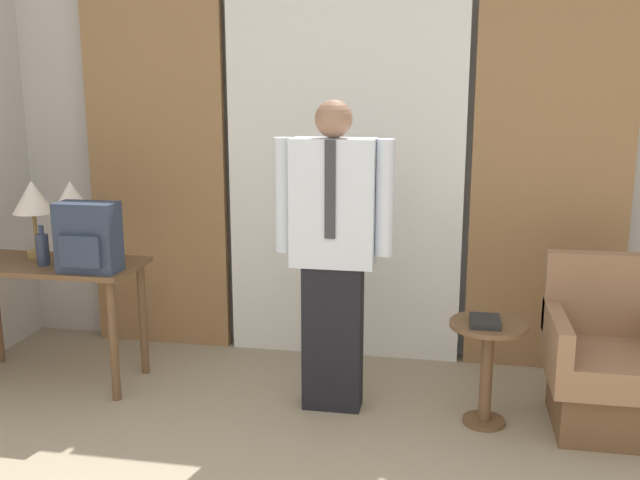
{
  "coord_description": "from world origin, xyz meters",
  "views": [
    {
      "loc": [
        0.67,
        -1.51,
        1.78
      ],
      "look_at": [
        0.02,
        2.02,
        0.99
      ],
      "focal_mm": 40.0,
      "sensor_mm": 36.0,
      "label": 1
    }
  ],
  "objects_px": {
    "bottle_near_edge": "(43,249)",
    "backpack": "(88,238)",
    "person": "(333,247)",
    "side_table": "(487,356)",
    "table_lamp_left": "(33,200)",
    "book": "(485,321)",
    "table_lamp_right": "(71,201)",
    "armchair": "(607,367)",
    "desk": "(47,282)"
  },
  "relations": [
    {
      "from": "table_lamp_right",
      "to": "person",
      "type": "relative_size",
      "value": 0.28
    },
    {
      "from": "table_lamp_left",
      "to": "side_table",
      "type": "height_order",
      "value": "table_lamp_left"
    },
    {
      "from": "desk",
      "to": "table_lamp_right",
      "type": "distance_m",
      "value": 0.51
    },
    {
      "from": "armchair",
      "to": "side_table",
      "type": "distance_m",
      "value": 0.63
    },
    {
      "from": "table_lamp_right",
      "to": "side_table",
      "type": "relative_size",
      "value": 0.83
    },
    {
      "from": "table_lamp_right",
      "to": "armchair",
      "type": "relative_size",
      "value": 0.53
    },
    {
      "from": "table_lamp_right",
      "to": "backpack",
      "type": "xyz_separation_m",
      "value": [
        0.24,
        -0.27,
        -0.16
      ]
    },
    {
      "from": "desk",
      "to": "armchair",
      "type": "height_order",
      "value": "armchair"
    },
    {
      "from": "bottle_near_edge",
      "to": "desk",
      "type": "bearing_deg",
      "value": 112.91
    },
    {
      "from": "table_lamp_right",
      "to": "book",
      "type": "bearing_deg",
      "value": -6.24
    },
    {
      "from": "person",
      "to": "side_table",
      "type": "xyz_separation_m",
      "value": [
        0.83,
        -0.06,
        -0.54
      ]
    },
    {
      "from": "table_lamp_left",
      "to": "bottle_near_edge",
      "type": "xyz_separation_m",
      "value": [
        0.15,
        -0.18,
        -0.26
      ]
    },
    {
      "from": "table_lamp_right",
      "to": "armchair",
      "type": "bearing_deg",
      "value": -2.65
    },
    {
      "from": "desk",
      "to": "backpack",
      "type": "xyz_separation_m",
      "value": [
        0.36,
        -0.15,
        0.32
      ]
    },
    {
      "from": "armchair",
      "to": "side_table",
      "type": "height_order",
      "value": "armchair"
    },
    {
      "from": "person",
      "to": "armchair",
      "type": "relative_size",
      "value": 1.92
    },
    {
      "from": "bottle_near_edge",
      "to": "backpack",
      "type": "bearing_deg",
      "value": -14.44
    },
    {
      "from": "desk",
      "to": "person",
      "type": "xyz_separation_m",
      "value": [
        1.74,
        -0.06,
        0.3
      ]
    },
    {
      "from": "table_lamp_left",
      "to": "book",
      "type": "relative_size",
      "value": 2.26
    },
    {
      "from": "desk",
      "to": "table_lamp_left",
      "type": "relative_size",
      "value": 2.39
    },
    {
      "from": "table_lamp_left",
      "to": "table_lamp_right",
      "type": "xyz_separation_m",
      "value": [
        0.25,
        0.0,
        0.0
      ]
    },
    {
      "from": "side_table",
      "to": "book",
      "type": "bearing_deg",
      "value": -128.47
    },
    {
      "from": "person",
      "to": "side_table",
      "type": "distance_m",
      "value": 0.99
    },
    {
      "from": "bottle_near_edge",
      "to": "backpack",
      "type": "relative_size",
      "value": 0.6
    },
    {
      "from": "table_lamp_right",
      "to": "desk",
      "type": "bearing_deg",
      "value": -136.47
    },
    {
      "from": "table_lamp_left",
      "to": "armchair",
      "type": "bearing_deg",
      "value": -2.45
    },
    {
      "from": "table_lamp_right",
      "to": "backpack",
      "type": "distance_m",
      "value": 0.39
    },
    {
      "from": "table_lamp_right",
      "to": "book",
      "type": "relative_size",
      "value": 2.26
    },
    {
      "from": "table_lamp_left",
      "to": "armchair",
      "type": "distance_m",
      "value": 3.41
    },
    {
      "from": "backpack",
      "to": "armchair",
      "type": "distance_m",
      "value": 2.89
    },
    {
      "from": "backpack",
      "to": "book",
      "type": "relative_size",
      "value": 1.89
    },
    {
      "from": "desk",
      "to": "table_lamp_right",
      "type": "bearing_deg",
      "value": 43.53
    },
    {
      "from": "desk",
      "to": "book",
      "type": "xyz_separation_m",
      "value": [
        2.55,
        -0.15,
        -0.04
      ]
    },
    {
      "from": "bottle_near_edge",
      "to": "armchair",
      "type": "relative_size",
      "value": 0.27
    },
    {
      "from": "person",
      "to": "side_table",
      "type": "relative_size",
      "value": 3.0
    },
    {
      "from": "side_table",
      "to": "person",
      "type": "bearing_deg",
      "value": 175.78
    },
    {
      "from": "table_lamp_right",
      "to": "book",
      "type": "xyz_separation_m",
      "value": [
        2.42,
        -0.27,
        -0.51
      ]
    },
    {
      "from": "table_lamp_left",
      "to": "backpack",
      "type": "height_order",
      "value": "table_lamp_left"
    },
    {
      "from": "table_lamp_left",
      "to": "book",
      "type": "bearing_deg",
      "value": -5.66
    },
    {
      "from": "backpack",
      "to": "side_table",
      "type": "height_order",
      "value": "backpack"
    },
    {
      "from": "bottle_near_edge",
      "to": "book",
      "type": "xyz_separation_m",
      "value": [
        2.52,
        -0.09,
        -0.26
      ]
    },
    {
      "from": "person",
      "to": "armchair",
      "type": "height_order",
      "value": "person"
    },
    {
      "from": "desk",
      "to": "backpack",
      "type": "relative_size",
      "value": 2.86
    },
    {
      "from": "table_lamp_right",
      "to": "side_table",
      "type": "bearing_deg",
      "value": -5.53
    },
    {
      "from": "bottle_near_edge",
      "to": "backpack",
      "type": "distance_m",
      "value": 0.36
    },
    {
      "from": "table_lamp_right",
      "to": "bottle_near_edge",
      "type": "relative_size",
      "value": 2.0
    },
    {
      "from": "table_lamp_left",
      "to": "backpack",
      "type": "bearing_deg",
      "value": -28.59
    },
    {
      "from": "person",
      "to": "table_lamp_left",
      "type": "bearing_deg",
      "value": 174.62
    },
    {
      "from": "person",
      "to": "book",
      "type": "relative_size",
      "value": 8.17
    },
    {
      "from": "person",
      "to": "side_table",
      "type": "bearing_deg",
      "value": -4.22
    }
  ]
}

